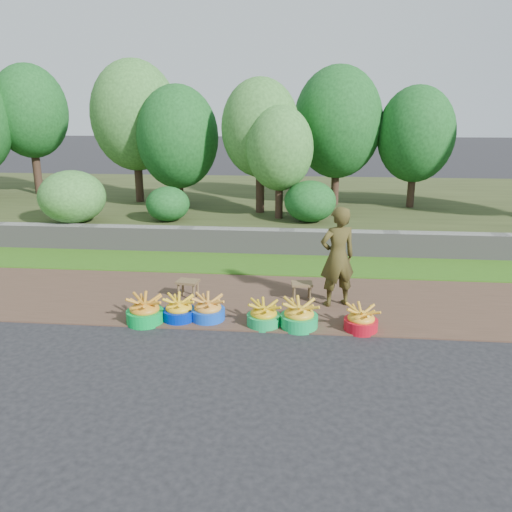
# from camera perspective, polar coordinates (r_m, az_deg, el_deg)

# --- Properties ---
(ground_plane) EXTENTS (120.00, 120.00, 0.00)m
(ground_plane) POSITION_cam_1_polar(r_m,az_deg,el_deg) (7.12, 2.22, -8.81)
(ground_plane) COLOR black
(ground_plane) RESTS_ON ground
(dirt_shoulder) EXTENTS (80.00, 2.50, 0.02)m
(dirt_shoulder) POSITION_cam_1_polar(r_m,az_deg,el_deg) (8.26, 2.74, -5.11)
(dirt_shoulder) COLOR #4A3326
(dirt_shoulder) RESTS_ON ground
(grass_verge) EXTENTS (80.00, 1.50, 0.04)m
(grass_verge) POSITION_cam_1_polar(r_m,az_deg,el_deg) (10.15, 3.31, -0.99)
(grass_verge) COLOR #316415
(grass_verge) RESTS_ON ground
(retaining_wall) EXTENTS (80.00, 0.35, 0.55)m
(retaining_wall) POSITION_cam_1_polar(r_m,az_deg,el_deg) (10.90, 3.52, 1.60)
(retaining_wall) COLOR slate
(retaining_wall) RESTS_ON ground
(earth_bank) EXTENTS (80.00, 10.00, 0.50)m
(earth_bank) POSITION_cam_1_polar(r_m,az_deg,el_deg) (15.69, 4.19, 5.97)
(earth_bank) COLOR #36401D
(earth_bank) RESTS_ON ground
(vegetation) EXTENTS (30.58, 5.95, 4.08)m
(vegetation) POSITION_cam_1_polar(r_m,az_deg,el_deg) (13.94, -10.10, 13.80)
(vegetation) COLOR #332218
(vegetation) RESTS_ON earth_bank
(basin_a) EXTENTS (0.54, 0.54, 0.41)m
(basin_a) POSITION_cam_1_polar(r_m,az_deg,el_deg) (7.55, -12.59, -6.18)
(basin_a) COLOR #009F37
(basin_a) RESTS_ON ground
(basin_b) EXTENTS (0.49, 0.49, 0.37)m
(basin_b) POSITION_cam_1_polar(r_m,az_deg,el_deg) (7.55, -8.81, -6.11)
(basin_b) COLOR #0020A4
(basin_b) RESTS_ON ground
(basin_c) EXTENTS (0.51, 0.51, 0.38)m
(basin_c) POSITION_cam_1_polar(r_m,az_deg,el_deg) (7.50, -5.52, -6.13)
(basin_c) COLOR blue
(basin_c) RESTS_ON ground
(basin_d) EXTENTS (0.49, 0.49, 0.36)m
(basin_d) POSITION_cam_1_polar(r_m,az_deg,el_deg) (7.28, 0.89, -6.80)
(basin_d) COLOR #159C4C
(basin_d) RESTS_ON ground
(basin_e) EXTENTS (0.54, 0.54, 0.40)m
(basin_e) POSITION_cam_1_polar(r_m,az_deg,el_deg) (7.24, 4.95, -6.84)
(basin_e) COLOR #0FA04D
(basin_e) RESTS_ON ground
(basin_f) EXTENTS (0.48, 0.48, 0.36)m
(basin_f) POSITION_cam_1_polar(r_m,az_deg,el_deg) (7.28, 11.91, -7.19)
(basin_f) COLOR #B00D1B
(basin_f) RESTS_ON ground
(stool_left) EXTENTS (0.38, 0.31, 0.31)m
(stool_left) POSITION_cam_1_polar(r_m,az_deg,el_deg) (8.33, -7.79, -3.20)
(stool_left) COLOR brown
(stool_left) RESTS_ON dirt_shoulder
(stool_right) EXTENTS (0.36, 0.29, 0.30)m
(stool_right) POSITION_cam_1_polar(r_m,az_deg,el_deg) (8.21, 5.27, -3.46)
(stool_right) COLOR brown
(stool_right) RESTS_ON dirt_shoulder
(vendor_woman) EXTENTS (0.68, 0.57, 1.60)m
(vendor_woman) POSITION_cam_1_polar(r_m,az_deg,el_deg) (7.90, 9.29, -0.10)
(vendor_woman) COLOR black
(vendor_woman) RESTS_ON dirt_shoulder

